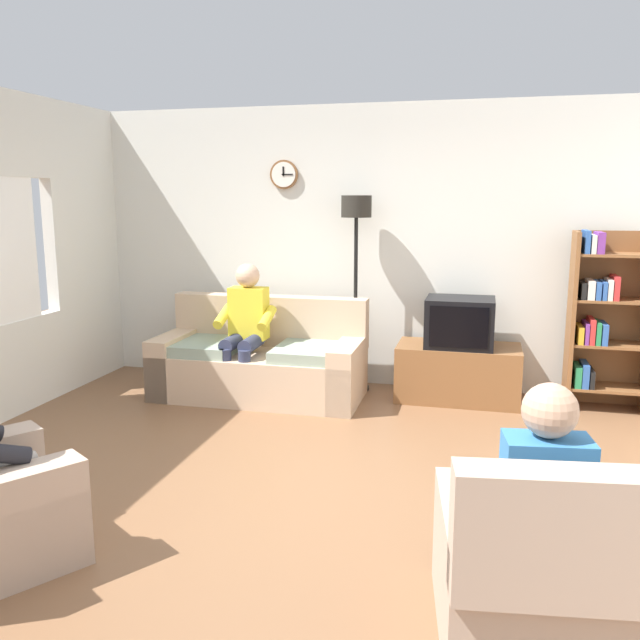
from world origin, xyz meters
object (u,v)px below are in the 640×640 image
object	(u,v)px
person_on_couch	(245,324)
tv	(460,322)
person_in_right_armchair	(539,497)
armchair_near_bookshelf	(539,578)
bookshelf	(604,318)
tv_stand	(458,373)
floor_lamp	(356,239)
couch	(261,363)

from	to	relation	value
person_on_couch	tv	bearing A→B (deg)	11.57
person_in_right_armchair	armchair_near_bookshelf	bearing A→B (deg)	-82.06
person_on_couch	person_in_right_armchair	xyz separation A→B (m)	(2.35, -2.83, -0.09)
armchair_near_bookshelf	bookshelf	bearing A→B (deg)	77.55
tv_stand	person_on_couch	distance (m)	2.00
armchair_near_bookshelf	person_on_couch	world-z (taller)	person_on_couch
tv_stand	floor_lamp	distance (m)	1.55
tv	floor_lamp	bearing A→B (deg)	172.81
tv_stand	floor_lamp	world-z (taller)	floor_lamp
tv	armchair_near_bookshelf	bearing A→B (deg)	-82.00
couch	person_in_right_armchair	xyz separation A→B (m)	(2.25, -2.94, 0.29)
armchair_near_bookshelf	person_in_right_armchair	distance (m)	0.33
couch	bookshelf	size ratio (longest dim) A/B	1.22
couch	tv_stand	distance (m)	1.82
bookshelf	floor_lamp	distance (m)	2.29
tv	floor_lamp	xyz separation A→B (m)	(-0.98, 0.12, 0.72)
person_in_right_armchair	tv	bearing A→B (deg)	98.00
tv_stand	person_in_right_armchair	size ratio (longest dim) A/B	0.98
tv_stand	armchair_near_bookshelf	distance (m)	3.36
armchair_near_bookshelf	couch	bearing A→B (deg)	126.73
tv_stand	armchair_near_bookshelf	size ratio (longest dim) A/B	1.12
floor_lamp	person_in_right_armchair	world-z (taller)	floor_lamp
couch	bookshelf	bearing A→B (deg)	7.11
tv_stand	bookshelf	size ratio (longest dim) A/B	0.71
tv	armchair_near_bookshelf	world-z (taller)	tv
couch	tv	xyz separation A→B (m)	(1.79, 0.28, 0.42)
couch	person_in_right_armchair	size ratio (longest dim) A/B	1.70
tv_stand	armchair_near_bookshelf	world-z (taller)	armchair_near_bookshelf
tv_stand	floor_lamp	size ratio (longest dim) A/B	0.59
person_on_couch	armchair_near_bookshelf	bearing A→B (deg)	-50.96
couch	tv	world-z (taller)	tv
couch	bookshelf	distance (m)	3.07
tv	bookshelf	distance (m)	1.22
tv_stand	tv	xyz separation A→B (m)	(0.00, -0.02, 0.47)
person_in_right_armchair	person_on_couch	bearing A→B (deg)	129.76
couch	floor_lamp	bearing A→B (deg)	26.26
tv	person_on_couch	world-z (taller)	person_on_couch
tv_stand	armchair_near_bookshelf	xyz separation A→B (m)	(0.46, -3.33, 0.03)
person_in_right_armchair	bookshelf	bearing A→B (deg)	77.03
tv_stand	person_in_right_armchair	xyz separation A→B (m)	(0.45, -3.24, 0.35)
tv	person_in_right_armchair	xyz separation A→B (m)	(0.45, -3.22, -0.12)
bookshelf	person_on_couch	distance (m)	3.16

